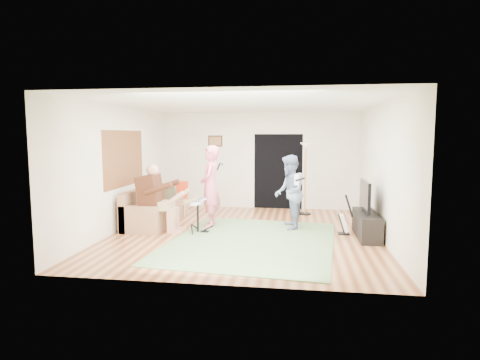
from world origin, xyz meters
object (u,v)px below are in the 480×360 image
object	(u,v)px
guitarist	(289,192)
torchiere_lamp	(305,166)
singer	(210,186)
television	(365,196)
dining_chair	(180,203)
drum_kit	(198,218)
sofa	(151,212)
guitar_spare	(344,223)
tv_cabinet	(367,225)

from	to	relation	value
guitarist	torchiere_lamp	xyz separation A→B (m)	(0.37, 1.73, 0.46)
singer	television	distance (m)	3.34
torchiere_lamp	dining_chair	distance (m)	3.39
drum_kit	dining_chair	bearing A→B (deg)	117.48
sofa	guitar_spare	bearing A→B (deg)	-4.84
guitarist	tv_cabinet	bearing A→B (deg)	68.37
singer	dining_chair	distance (m)	1.67
dining_chair	tv_cabinet	world-z (taller)	dining_chair
guitarist	dining_chair	size ratio (longest dim) A/B	1.88
drum_kit	television	world-z (taller)	television
guitar_spare	tv_cabinet	size ratio (longest dim) A/B	0.60
singer	guitarist	world-z (taller)	singer
drum_kit	dining_chair	size ratio (longest dim) A/B	0.83
drum_kit	torchiere_lamp	distance (m)	3.41
guitarist	guitar_spare	xyz separation A→B (m)	(1.16, -0.32, -0.58)
guitar_spare	tv_cabinet	world-z (taller)	guitar_spare
singer	torchiere_lamp	bearing A→B (deg)	122.79
sofa	drum_kit	size ratio (longest dim) A/B	2.86
torchiere_lamp	dining_chair	bearing A→B (deg)	-169.61
torchiere_lamp	television	bearing A→B (deg)	-62.23
drum_kit	guitar_spare	size ratio (longest dim) A/B	0.86
drum_kit	singer	bearing A→B (deg)	76.60
singer	torchiere_lamp	xyz separation A→B (m)	(2.15, 1.74, 0.36)
guitarist	television	world-z (taller)	guitarist
dining_chair	tv_cabinet	distance (m)	4.70
sofa	dining_chair	size ratio (longest dim) A/B	2.37
sofa	tv_cabinet	world-z (taller)	sofa
guitarist	tv_cabinet	size ratio (longest dim) A/B	1.17
sofa	tv_cabinet	xyz separation A→B (m)	(4.79, -0.52, -0.03)
singer	torchiere_lamp	size ratio (longest dim) A/B	0.98
torchiere_lamp	singer	bearing A→B (deg)	-141.02
sofa	guitar_spare	size ratio (longest dim) A/B	2.46
singer	television	world-z (taller)	singer
dining_chair	drum_kit	bearing A→B (deg)	-66.89
drum_kit	tv_cabinet	world-z (taller)	drum_kit
guitarist	guitar_spare	distance (m)	1.34
sofa	guitarist	distance (m)	3.25
singer	guitar_spare	xyz separation A→B (m)	(2.93, -0.31, -0.68)
torchiere_lamp	dining_chair	size ratio (longest dim) A/B	2.14
guitar_spare	dining_chair	distance (m)	4.24
singer	tv_cabinet	xyz separation A→B (m)	(3.36, -0.47, -0.67)
guitar_spare	television	bearing A→B (deg)	-22.37
guitarist	singer	bearing A→B (deg)	-94.45
guitar_spare	tv_cabinet	xyz separation A→B (m)	(0.42, -0.15, 0.01)
dining_chair	television	bearing A→B (deg)	-24.75
television	drum_kit	bearing A→B (deg)	-177.91
sofa	guitar_spare	world-z (taller)	guitar_spare
drum_kit	dining_chair	xyz separation A→B (m)	(-0.91, 1.75, -0.00)
sofa	drum_kit	xyz separation A→B (m)	(1.29, -0.65, 0.04)
television	sofa	bearing A→B (deg)	173.69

